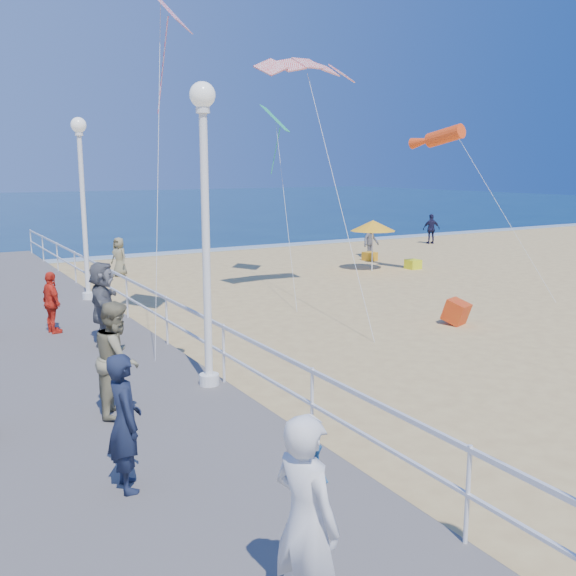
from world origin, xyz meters
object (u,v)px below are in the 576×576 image
lamp_post_mid (205,205)px  spectator_3 (52,303)px  spectator_1 (117,358)px  lamp_post_far (82,190)px  beach_chair_left (370,256)px  beach_chair_right (413,264)px  beach_walker_b (431,229)px  spectator_5 (103,303)px  spectator_0 (125,422)px  box_kite (456,314)px  beach_umbrella (373,226)px  beach_walker_a (371,240)px  beach_walker_c (119,257)px  woman_holding_toddler (306,522)px  toddler_held (311,482)px

lamp_post_mid → spectator_3: (-1.71, 5.32, -2.52)m
spectator_1 → lamp_post_far: bearing=13.8°
beach_chair_left → beach_chair_right: same height
beach_walker_b → beach_chair_left: (-7.18, -3.59, -0.65)m
spectator_5 → beach_chair_left: (14.93, 9.66, -1.14)m
spectator_0 → box_kite: spectator_0 is taller
lamp_post_far → spectator_0: size_ratio=3.08×
beach_walker_b → beach_umbrella: size_ratio=0.79×
beach_umbrella → beach_chair_right: beach_umbrella is taller
beach_walker_a → beach_chair_right: size_ratio=3.11×
beach_walker_c → beach_chair_right: size_ratio=2.85×
spectator_3 → beach_walker_a: bearing=-72.5°
lamp_post_mid → beach_walker_a: 20.79m
beach_walker_b → box_kite: bearing=70.2°
lamp_post_far → woman_holding_toddler: 15.45m
beach_umbrella → beach_chair_left: size_ratio=3.89×
lamp_post_far → beach_chair_right: size_ratio=9.67×
lamp_post_mid → beach_walker_a: size_ratio=3.11×
toddler_held → beach_walker_c: toddler_held is taller
spectator_1 → beach_walker_a: spectator_1 is taller
spectator_3 → beach_walker_a: (16.52, 8.99, -0.29)m
lamp_post_mid → spectator_1: lamp_post_mid is taller
box_kite → beach_walker_a: bearing=43.0°
beach_chair_left → toddler_held: bearing=-128.9°
toddler_held → spectator_1: (-0.14, 5.49, -0.30)m
spectator_5 → beach_umbrella: (13.15, 7.20, 0.57)m
lamp_post_mid → toddler_held: bearing=-105.3°
box_kite → beach_umbrella: size_ratio=0.28×
lamp_post_mid → woman_holding_toddler: 6.82m
spectator_3 → beach_chair_left: 17.69m
spectator_0 → box_kite: 12.04m
woman_holding_toddler → beach_walker_b: size_ratio=1.13×
lamp_post_mid → beach_chair_left: size_ratio=9.67×
lamp_post_mid → woman_holding_toddler: size_ratio=2.76×
toddler_held → spectator_0: size_ratio=0.43×
toddler_held → woman_holding_toddler: bearing=123.1°
spectator_1 → beach_walker_a: size_ratio=1.08×
beach_walker_a → beach_walker_b: beach_walker_a is taller
spectator_3 → box_kite: (10.09, -3.13, -0.84)m
box_kite → beach_chair_right: 10.02m
lamp_post_mid → beach_chair_left: lamp_post_mid is taller
lamp_post_mid → lamp_post_far: size_ratio=1.00×
lamp_post_mid → beach_chair_left: bearing=43.6°
spectator_3 → beach_walker_c: (4.36, 9.63, -0.36)m
beach_walker_c → beach_chair_left: (11.36, -1.59, -0.58)m
beach_chair_left → beach_chair_right: (0.07, -2.94, 0.00)m
toddler_held → spectator_3: bearing=-11.6°
lamp_post_far → beach_umbrella: size_ratio=2.49×
beach_walker_b → spectator_1: bearing=58.4°
spectator_0 → beach_walker_b: spectator_0 is taller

